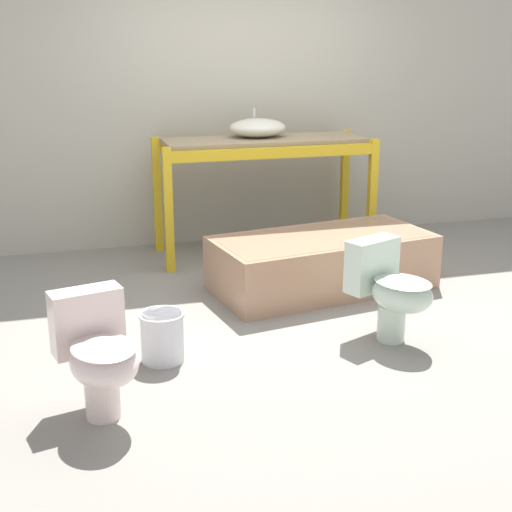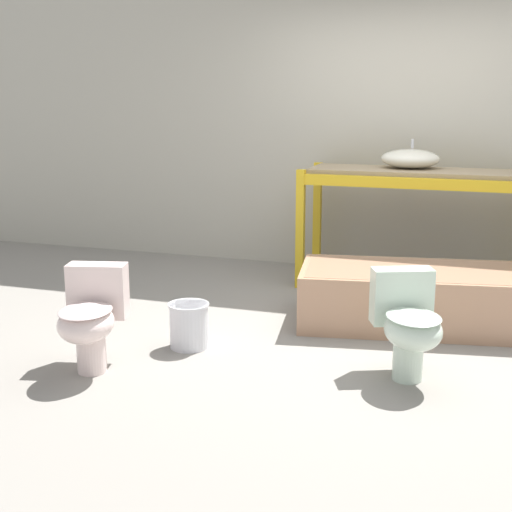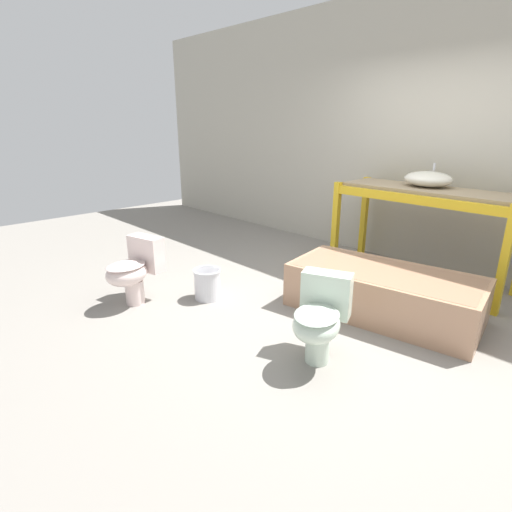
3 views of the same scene
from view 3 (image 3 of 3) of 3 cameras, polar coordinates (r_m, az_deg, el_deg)
name	(u,v)px [view 3 (image 3 of 3)]	position (r m, az deg, el deg)	size (l,w,h in m)	color
ground_plane	(346,309)	(3.97, 12.72, -7.45)	(12.00, 12.00, 0.00)	gray
warehouse_wall_rear	(447,133)	(5.20, 25.60, 15.62)	(10.80, 0.08, 3.20)	#B2AD9E
shelving_rack	(425,204)	(4.70, 23.01, 6.86)	(1.89, 0.71, 1.05)	gold
sink_basin	(428,179)	(4.74, 23.37, 10.05)	(0.51, 0.42, 0.25)	silver
bathtub_main	(383,289)	(3.88, 17.73, -4.54)	(1.79, 1.05, 0.43)	tan
toilet_near	(134,269)	(4.06, -17.04, -1.76)	(0.47, 0.62, 0.64)	silver
toilet_far	(320,317)	(2.99, 9.09, -8.60)	(0.54, 0.64, 0.64)	silver
bucket_white	(207,283)	(4.08, -6.97, -3.89)	(0.28, 0.28, 0.31)	silver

